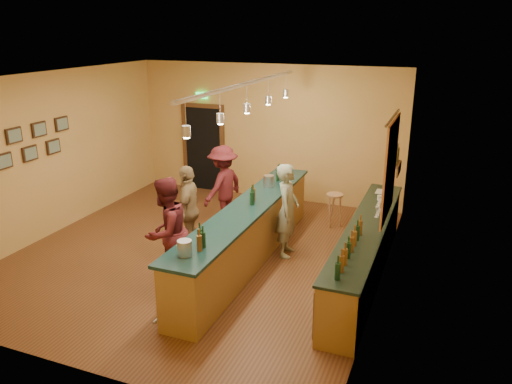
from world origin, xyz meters
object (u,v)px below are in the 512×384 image
at_px(customer_b, 189,209).
at_px(customer_c, 223,186).
at_px(back_counter, 365,251).
at_px(bartender, 287,210).
at_px(tasting_bar, 247,230).
at_px(bar_stool, 335,201).
at_px(customer_a, 166,232).

xyz_separation_m(customer_b, customer_c, (0.01, 1.47, 0.02)).
relative_size(back_counter, customer_c, 2.68).
height_order(bartender, customer_c, bartender).
bearing_deg(tasting_bar, bar_stool, 64.54).
height_order(customer_b, customer_c, customer_c).
relative_size(customer_b, bar_stool, 2.33).
bearing_deg(customer_b, bar_stool, 120.64).
height_order(tasting_bar, bar_stool, tasting_bar).
distance_m(back_counter, tasting_bar, 2.05).
xyz_separation_m(back_counter, customer_c, (-3.20, 1.30, 0.36)).
xyz_separation_m(tasting_bar, customer_a, (-0.90, -1.19, 0.29)).
bearing_deg(customer_a, customer_c, -165.72).
bearing_deg(back_counter, customer_c, 157.85).
bearing_deg(bar_stool, bartender, -106.75).
xyz_separation_m(customer_a, customer_b, (-0.27, 1.21, -0.07)).
relative_size(bartender, customer_a, 0.96).
bearing_deg(customer_b, customer_a, -1.51).
xyz_separation_m(tasting_bar, bar_stool, (1.05, 2.20, -0.04)).
xyz_separation_m(customer_a, bar_stool, (1.95, 3.39, -0.33)).
distance_m(customer_a, customer_b, 1.24).
distance_m(back_counter, customer_a, 3.27).
bearing_deg(customer_b, tasting_bar, 75.22).
height_order(customer_a, bar_stool, customer_a).
bearing_deg(customer_c, customer_b, 12.75).
distance_m(back_counter, bar_stool, 2.25).
height_order(back_counter, bar_stool, back_counter).
relative_size(back_counter, customer_a, 2.53).
relative_size(tasting_bar, bar_stool, 7.15).
xyz_separation_m(back_counter, customer_a, (-2.94, -1.37, 0.41)).
height_order(bartender, customer_a, customer_a).
xyz_separation_m(back_counter, bartender, (-1.49, 0.37, 0.37)).
bearing_deg(customer_b, back_counter, 78.97).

